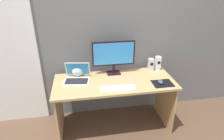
% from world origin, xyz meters
% --- Properties ---
extents(ground_plane, '(8.00, 8.00, 0.00)m').
position_xyz_m(ground_plane, '(0.00, 0.00, 0.00)').
color(ground_plane, brown).
extents(wall_back, '(6.00, 0.04, 2.50)m').
position_xyz_m(wall_back, '(0.00, 0.41, 1.25)').
color(wall_back, slate).
rests_on(wall_back, ground_plane).
extents(door_left, '(0.82, 0.02, 2.02)m').
position_xyz_m(door_left, '(-1.34, 0.38, 1.01)').
color(door_left, white).
rests_on(door_left, ground_plane).
extents(desk, '(1.51, 0.64, 0.72)m').
position_xyz_m(desk, '(0.00, 0.00, 0.58)').
color(desk, tan).
rests_on(desk, ground_plane).
extents(monitor, '(0.56, 0.14, 0.45)m').
position_xyz_m(monitor, '(0.03, 0.22, 0.98)').
color(monitor, black).
rests_on(monitor, desk).
extents(speaker_right, '(0.07, 0.07, 0.20)m').
position_xyz_m(speaker_right, '(0.66, 0.23, 0.82)').
color(speaker_right, white).
rests_on(speaker_right, desk).
extents(speaker_near_monitor, '(0.07, 0.07, 0.17)m').
position_xyz_m(speaker_near_monitor, '(0.56, 0.23, 0.80)').
color(speaker_near_monitor, silver).
rests_on(speaker_near_monitor, desk).
extents(laptop, '(0.35, 0.32, 0.21)m').
position_xyz_m(laptop, '(-0.46, 0.10, 0.76)').
color(laptop, white).
rests_on(laptop, desk).
extents(fishbowl, '(0.15, 0.15, 0.15)m').
position_xyz_m(fishbowl, '(-0.45, 0.22, 0.79)').
color(fishbowl, silver).
rests_on(fishbowl, desk).
extents(keyboard_external, '(0.42, 0.14, 0.01)m').
position_xyz_m(keyboard_external, '(0.01, -0.19, 0.72)').
color(keyboard_external, white).
rests_on(keyboard_external, desk).
extents(mousepad, '(0.25, 0.20, 0.00)m').
position_xyz_m(mousepad, '(0.57, -0.16, 0.72)').
color(mousepad, black).
rests_on(mousepad, desk).
extents(mouse, '(0.08, 0.11, 0.04)m').
position_xyz_m(mouse, '(0.55, -0.15, 0.74)').
color(mouse, '#44445A').
rests_on(mouse, mousepad).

